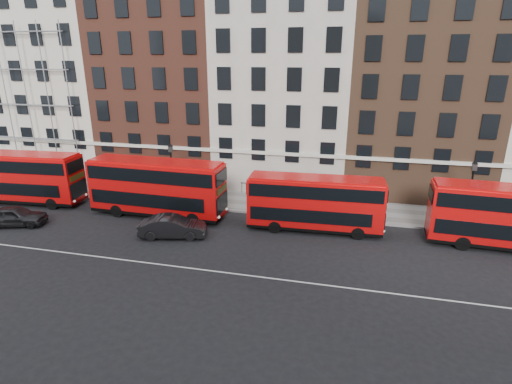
% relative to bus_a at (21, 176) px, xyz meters
% --- Properties ---
extents(ground, '(120.00, 120.00, 0.00)m').
position_rel_bus_a_xyz_m(ground, '(21.89, -5.72, -2.49)').
color(ground, black).
rests_on(ground, ground).
extents(pavement, '(80.00, 5.00, 0.15)m').
position_rel_bus_a_xyz_m(pavement, '(21.89, 4.78, -2.42)').
color(pavement, slate).
rests_on(pavement, ground).
extents(kerb, '(80.00, 0.30, 0.16)m').
position_rel_bus_a_xyz_m(kerb, '(21.89, 2.28, -2.41)').
color(kerb, gray).
rests_on(kerb, ground).
extents(road_centre_line, '(70.00, 0.12, 0.01)m').
position_rel_bus_a_xyz_m(road_centre_line, '(21.89, -7.72, -2.49)').
color(road_centre_line, white).
rests_on(road_centre_line, ground).
extents(building_terrace, '(64.00, 11.95, 22.00)m').
position_rel_bus_a_xyz_m(building_terrace, '(21.58, 12.16, 7.75)').
color(building_terrace, beige).
rests_on(building_terrace, ground).
extents(bus_a, '(11.22, 3.45, 4.65)m').
position_rel_bus_a_xyz_m(bus_a, '(0.00, 0.00, 0.00)').
color(bus_a, red).
rests_on(bus_a, ground).
extents(bus_b, '(11.42, 3.08, 4.76)m').
position_rel_bus_a_xyz_m(bus_b, '(13.35, 0.00, 0.06)').
color(bus_b, red).
rests_on(bus_b, ground).
extents(bus_c, '(10.22, 2.89, 4.25)m').
position_rel_bus_a_xyz_m(bus_c, '(26.33, 0.00, -0.21)').
color(bus_c, red).
rests_on(bus_c, ground).
extents(bus_d, '(10.77, 3.17, 4.47)m').
position_rel_bus_a_xyz_m(bus_d, '(39.74, 0.00, -0.09)').
color(bus_d, red).
rests_on(bus_d, ground).
extents(car_rear, '(4.99, 3.12, 1.58)m').
position_rel_bus_a_xyz_m(car_rear, '(3.31, -4.58, -1.70)').
color(car_rear, '#242427').
rests_on(car_rear, ground).
extents(car_front, '(5.14, 2.78, 1.61)m').
position_rel_bus_a_xyz_m(car_front, '(16.32, -3.63, -1.69)').
color(car_front, black).
rests_on(car_front, ground).
extents(lamp_post_left, '(0.44, 0.44, 5.33)m').
position_rel_bus_a_xyz_m(lamp_post_left, '(13.22, 3.31, 0.59)').
color(lamp_post_left, black).
rests_on(lamp_post_left, pavement).
extents(lamp_post_right, '(0.44, 0.44, 5.33)m').
position_rel_bus_a_xyz_m(lamp_post_right, '(37.71, 3.00, 0.59)').
color(lamp_post_right, black).
rests_on(lamp_post_right, pavement).
extents(iron_railings, '(6.60, 0.06, 1.00)m').
position_rel_bus_a_xyz_m(iron_railings, '(21.89, 6.98, -1.84)').
color(iron_railings, black).
rests_on(iron_railings, pavement).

